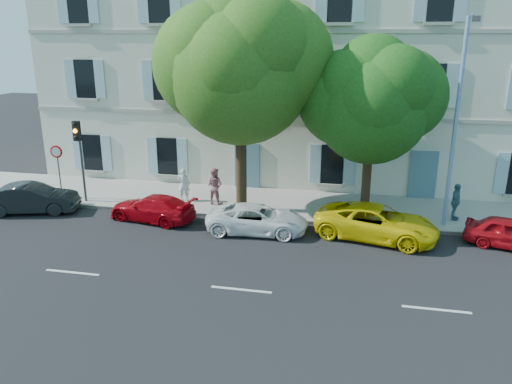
% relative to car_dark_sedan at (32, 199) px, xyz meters
% --- Properties ---
extents(ground, '(90.00, 90.00, 0.00)m').
position_rel_car_dark_sedan_xyz_m(ground, '(11.11, -1.18, -0.67)').
color(ground, black).
extents(sidewalk, '(36.00, 4.50, 0.15)m').
position_rel_car_dark_sedan_xyz_m(sidewalk, '(11.11, 3.27, -0.60)').
color(sidewalk, '#A09E96').
rests_on(sidewalk, ground).
extents(kerb, '(36.00, 0.16, 0.16)m').
position_rel_car_dark_sedan_xyz_m(kerb, '(11.11, 1.10, -0.59)').
color(kerb, '#9E998E').
rests_on(kerb, ground).
extents(building, '(28.00, 7.00, 12.00)m').
position_rel_car_dark_sedan_xyz_m(building, '(11.11, 9.02, 5.33)').
color(building, beige).
rests_on(building, ground).
extents(car_dark_sedan, '(4.33, 2.54, 1.35)m').
position_rel_car_dark_sedan_xyz_m(car_dark_sedan, '(0.00, 0.00, 0.00)').
color(car_dark_sedan, black).
rests_on(car_dark_sedan, ground).
extents(car_red_coupe, '(4.15, 2.30, 1.14)m').
position_rel_car_dark_sedan_xyz_m(car_red_coupe, '(5.81, 0.18, -0.11)').
color(car_red_coupe, '#A8040E').
rests_on(car_red_coupe, ground).
extents(car_white_coupe, '(4.26, 2.15, 1.16)m').
position_rel_car_dark_sedan_xyz_m(car_white_coupe, '(10.62, -0.25, -0.10)').
color(car_white_coupe, white).
rests_on(car_white_coupe, ground).
extents(car_yellow_supercar, '(5.22, 3.23, 1.35)m').
position_rel_car_dark_sedan_xyz_m(car_yellow_supercar, '(15.43, 0.08, 0.00)').
color(car_yellow_supercar, yellow).
rests_on(car_yellow_supercar, ground).
extents(car_red_hatchback, '(3.70, 2.31, 1.17)m').
position_rel_car_dark_sedan_xyz_m(car_red_hatchback, '(20.51, 0.18, -0.09)').
color(car_red_hatchback, '#AB0A13').
rests_on(car_red_hatchback, ground).
extents(tree_left, '(6.15, 6.15, 9.53)m').
position_rel_car_dark_sedan_xyz_m(tree_left, '(9.43, 1.95, 5.61)').
color(tree_left, '#3A2819').
rests_on(tree_left, sidewalk).
extents(tree_right, '(4.86, 4.86, 7.49)m').
position_rel_car_dark_sedan_xyz_m(tree_right, '(14.97, 2.41, 4.28)').
color(tree_right, '#3A2819').
rests_on(tree_right, sidewalk).
extents(traffic_light, '(0.32, 0.44, 3.91)m').
position_rel_car_dark_sedan_xyz_m(traffic_light, '(1.75, 1.51, 2.31)').
color(traffic_light, '#383A3D').
rests_on(traffic_light, sidewalk).
extents(road_sign, '(0.61, 0.10, 2.64)m').
position_rel_car_dark_sedan_xyz_m(road_sign, '(0.35, 1.81, 1.38)').
color(road_sign, '#383A3D').
rests_on(road_sign, sidewalk).
extents(street_lamp, '(0.44, 1.81, 8.44)m').
position_rel_car_dark_sedan_xyz_m(street_lamp, '(18.27, 1.64, 4.25)').
color(street_lamp, '#7293BF').
rests_on(street_lamp, sidewalk).
extents(pedestrian_a, '(0.66, 0.51, 1.59)m').
position_rel_car_dark_sedan_xyz_m(pedestrian_a, '(6.40, 2.66, 0.27)').
color(pedestrian_a, silver).
rests_on(pedestrian_a, sidewalk).
extents(pedestrian_b, '(0.96, 0.80, 1.75)m').
position_rel_car_dark_sedan_xyz_m(pedestrian_b, '(7.99, 2.50, 0.35)').
color(pedestrian_b, '#A96C74').
rests_on(pedestrian_b, sidewalk).
extents(pedestrian_c, '(0.70, 1.03, 1.63)m').
position_rel_car_dark_sedan_xyz_m(pedestrian_c, '(18.79, 2.53, 0.29)').
color(pedestrian_c, '#467081').
rests_on(pedestrian_c, sidewalk).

